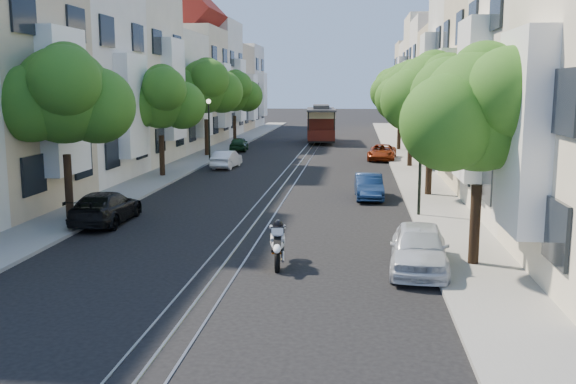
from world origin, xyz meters
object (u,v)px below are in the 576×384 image
(cable_car, at_px, (321,122))
(sportbike_rider, at_px, (278,241))
(tree_w_c, at_px, (206,87))
(tree_e_d, at_px, (401,90))
(lamp_east, at_px, (421,146))
(lamp_west, at_px, (209,120))
(parked_car_w_mid, at_px, (227,159))
(parked_car_w_far, at_px, (239,144))
(parked_car_e_near, at_px, (419,248))
(parked_car_w_near, at_px, (106,207))
(tree_w_a, at_px, (65,97))
(tree_e_c, at_px, (413,95))
(parked_car_e_far, at_px, (382,152))
(parked_car_e_mid, at_px, (369,187))
(tree_e_a, at_px, (483,114))
(tree_w_b, at_px, (161,100))
(tree_e_b, at_px, (433,95))
(tree_w_d, at_px, (235,92))

(cable_car, bearing_deg, sportbike_rider, -92.42)
(tree_w_c, bearing_deg, tree_e_d, 22.62)
(lamp_east, height_order, lamp_west, same)
(tree_e_d, xyz_separation_m, parked_car_w_mid, (-11.66, -12.44, -4.31))
(parked_car_w_mid, xyz_separation_m, parked_car_w_far, (-1.20, 10.85, -0.00))
(parked_car_e_near, bearing_deg, parked_car_w_near, 159.46)
(tree_w_a, bearing_deg, parked_car_w_mid, 80.61)
(tree_e_d, relative_size, parked_car_e_near, 1.73)
(cable_car, height_order, parked_car_w_mid, cable_car)
(sportbike_rider, distance_m, parked_car_e_near, 4.01)
(lamp_west, bearing_deg, parked_car_e_near, -65.04)
(tree_e_c, height_order, parked_car_e_far, tree_e_c)
(tree_w_a, distance_m, parked_car_e_mid, 13.73)
(parked_car_w_far, bearing_deg, parked_car_e_near, 104.36)
(tree_e_a, height_order, cable_car, tree_e_a)
(tree_w_c, distance_m, parked_car_w_far, 6.49)
(tree_e_a, distance_m, tree_e_c, 23.00)
(tree_w_c, bearing_deg, tree_e_a, -62.78)
(parked_car_e_mid, distance_m, parked_car_e_far, 15.87)
(parked_car_e_mid, bearing_deg, sportbike_rider, -106.12)
(tree_w_b, xyz_separation_m, sportbike_rider, (8.73, -17.43, -3.66))
(parked_car_w_far, bearing_deg, tree_e_a, 107.23)
(tree_e_d, bearing_deg, tree_w_b, -130.27)
(tree_e_b, xyz_separation_m, cable_car, (-6.76, 29.07, -2.87))
(tree_e_b, relative_size, tree_e_d, 0.98)
(tree_e_c, relative_size, parked_car_e_mid, 1.89)
(tree_e_b, height_order, tree_w_c, tree_w_c)
(tree_e_c, bearing_deg, parked_car_w_near, -125.01)
(parked_car_e_mid, bearing_deg, tree_w_b, 150.66)
(tree_e_a, xyz_separation_m, parked_car_e_near, (-1.66, -0.54, -3.72))
(cable_car, distance_m, parked_car_e_far, 15.04)
(parked_car_e_far, bearing_deg, tree_w_d, 142.74)
(tree_e_a, relative_size, tree_e_b, 0.94)
(cable_car, relative_size, parked_car_e_near, 2.11)
(tree_w_b, bearing_deg, parked_car_e_mid, -26.85)
(lamp_west, bearing_deg, sportbike_rider, -72.78)
(sportbike_rider, height_order, parked_car_w_mid, sportbike_rider)
(parked_car_w_near, bearing_deg, tree_e_a, 159.14)
(tree_w_b, relative_size, tree_w_c, 0.88)
(parked_car_w_near, bearing_deg, parked_car_w_mid, -95.09)
(cable_car, bearing_deg, tree_e_c, -73.42)
(cable_car, height_order, parked_car_w_near, cable_car)
(parked_car_e_far, bearing_deg, tree_e_b, -77.61)
(tree_w_b, relative_size, lamp_west, 1.51)
(tree_e_c, distance_m, parked_car_e_far, 5.92)
(tree_w_b, height_order, parked_car_e_far, tree_w_b)
(lamp_east, xyz_separation_m, parked_car_w_near, (-11.90, -2.39, -2.23))
(tree_w_b, bearing_deg, parked_car_w_mid, 59.01)
(cable_car, relative_size, parked_car_w_near, 1.96)
(tree_w_b, distance_m, parked_car_w_mid, 6.56)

